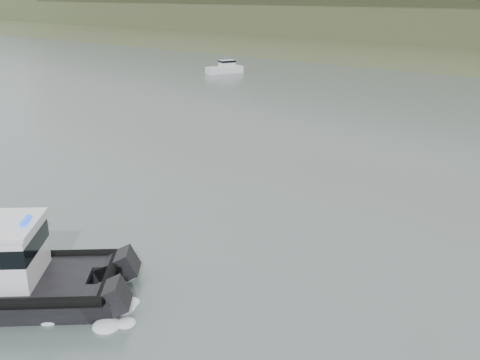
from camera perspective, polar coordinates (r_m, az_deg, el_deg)
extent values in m
plane|color=#4F5D5A|center=(24.88, -15.42, -9.63)|extent=(400.00, 400.00, 0.00)
cube|color=silver|center=(84.19, -1.69, 11.63)|extent=(3.92, 5.96, 1.13)
cube|color=silver|center=(84.28, -1.40, 12.29)|extent=(2.26, 2.67, 1.13)
cube|color=black|center=(84.24, -1.40, 12.55)|extent=(2.33, 2.73, 0.33)
cylinder|color=gray|center=(83.95, -1.70, 12.98)|extent=(0.08, 0.08, 1.13)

